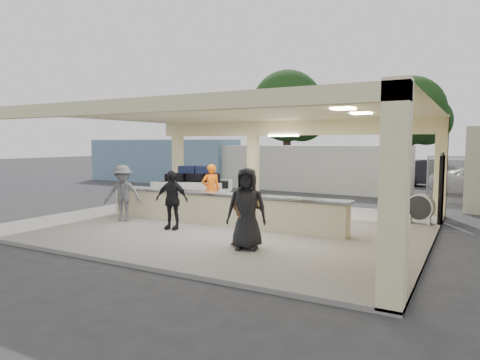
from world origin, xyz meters
The scene contains 15 objects.
ground centered at (0.00, 0.00, 0.00)m, with size 120.00×120.00×0.00m, color #28292B.
pavilion centered at (0.21, 0.66, 1.35)m, with size 12.01×10.00×3.55m.
baggage_counter centered at (0.00, -0.50, 0.59)m, with size 8.20×0.58×0.98m.
luggage_cart centered at (-2.75, 2.02, 0.98)m, with size 3.13×2.43×1.61m.
drum_fan centered at (5.41, 2.67, 0.59)m, with size 0.87×0.48×0.92m.
baggage_handler centered at (-1.15, 0.87, 0.98)m, with size 0.64×0.35×1.76m, color #E95F0C.
passenger_a centered at (2.14, -2.60, 0.98)m, with size 0.86×0.38×1.77m, color brown.
passenger_b centered at (-0.80, -1.76, 0.95)m, with size 1.00×0.36×1.70m, color black.
passenger_c centered at (-2.97, -1.48, 1.00)m, with size 1.16×0.41×1.79m, color #505055.
passenger_d centered at (2.20, -2.76, 1.06)m, with size 0.94×0.39×1.93m, color black.
car_dark centered at (4.93, 15.89, 0.80)m, with size 1.69×4.80×1.60m, color black.
container_white centered at (-1.51, 10.70, 1.22)m, with size 11.28×2.26×2.44m, color beige.
container_blue centered at (-11.50, 10.88, 1.39)m, with size 10.73×2.57×2.79m, color #6785A6.
tree_left centered at (-7.68, 24.16, 5.59)m, with size 6.60×6.30×9.00m.
tree_mid centered at (2.32, 26.16, 4.96)m, with size 6.00×5.60×8.00m.
Camera 1 is at (6.86, -11.51, 2.60)m, focal length 32.00 mm.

